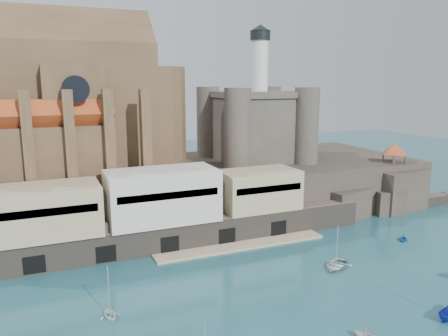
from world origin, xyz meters
name	(u,v)px	position (x,y,z in m)	size (l,w,h in m)	color
ground	(287,296)	(0.00, 0.00, 0.00)	(300.00, 300.00, 0.00)	#1A4C58
promontory	(188,190)	(-0.19, 39.37, 4.92)	(100.00, 36.00, 10.00)	#2A251F
quay	(162,212)	(-10.19, 23.07, 6.07)	(70.00, 12.00, 13.05)	#5C5449
church	(59,109)	(-24.13, 41.85, 22.13)	(47.00, 25.93, 30.51)	#4F3925
castle_keep	(255,122)	(16.08, 41.08, 18.31)	(21.20, 21.20, 29.30)	#423C34
rock_outcrop	(392,190)	(42.00, 25.84, 4.02)	(14.50, 10.50, 8.70)	#2A251F
pavilion	(395,150)	(42.00, 26.00, 12.73)	(6.40, 6.40, 5.40)	#4F3925
boat_4	(110,317)	(-21.88, 3.71, 0.00)	(2.64, 1.61, 3.06)	white
boat_6	(336,267)	(11.40, 4.88, 0.00)	(4.12, 1.19, 5.76)	beige
boat_7	(403,240)	(29.05, 9.43, 0.00)	(2.26, 1.38, 2.62)	#1454A0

